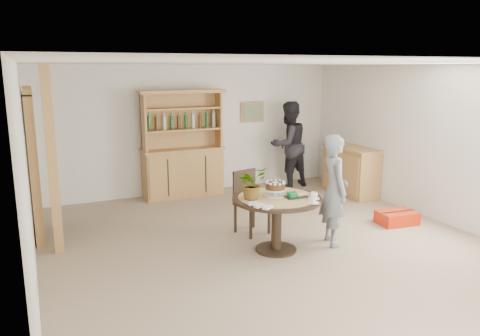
% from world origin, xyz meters
% --- Properties ---
extents(ground, '(7.00, 7.00, 0.00)m').
position_xyz_m(ground, '(0.00, 0.00, 0.00)').
color(ground, tan).
rests_on(ground, ground).
extents(room_shell, '(6.04, 7.04, 2.52)m').
position_xyz_m(room_shell, '(0.00, 0.01, 1.74)').
color(room_shell, white).
rests_on(room_shell, ground).
extents(doorway, '(0.13, 1.10, 2.18)m').
position_xyz_m(doorway, '(-2.93, 2.00, 1.11)').
color(doorway, black).
rests_on(doorway, ground).
extents(pine_post, '(0.12, 0.12, 2.50)m').
position_xyz_m(pine_post, '(-2.70, 1.20, 1.25)').
color(pine_post, tan).
rests_on(pine_post, ground).
extents(hutch, '(1.62, 0.54, 2.04)m').
position_xyz_m(hutch, '(-0.30, 3.24, 0.69)').
color(hutch, tan).
rests_on(hutch, ground).
extents(sideboard, '(0.54, 1.26, 0.94)m').
position_xyz_m(sideboard, '(2.74, 2.00, 0.47)').
color(sideboard, tan).
rests_on(sideboard, ground).
extents(dining_table, '(1.20, 1.20, 0.76)m').
position_xyz_m(dining_table, '(-0.00, 0.04, 0.60)').
color(dining_table, black).
rests_on(dining_table, ground).
extents(dining_chair, '(0.51, 0.51, 0.95)m').
position_xyz_m(dining_chair, '(-0.02, 0.87, 0.54)').
color(dining_chair, black).
rests_on(dining_chair, ground).
extents(birthday_cake, '(0.30, 0.30, 0.20)m').
position_xyz_m(birthday_cake, '(-0.00, 0.09, 0.88)').
color(birthday_cake, white).
rests_on(birthday_cake, dining_table).
extents(flower_vase, '(0.47, 0.44, 0.42)m').
position_xyz_m(flower_vase, '(-0.35, 0.09, 0.97)').
color(flower_vase, '#3F7233').
rests_on(flower_vase, dining_table).
extents(gift_tray, '(0.30, 0.20, 0.08)m').
position_xyz_m(gift_tray, '(0.21, -0.08, 0.79)').
color(gift_tray, black).
rests_on(gift_tray, dining_table).
extents(coffee_cup_a, '(0.15, 0.15, 0.09)m').
position_xyz_m(coffee_cup_a, '(0.40, -0.24, 0.80)').
color(coffee_cup_a, white).
rests_on(coffee_cup_a, dining_table).
extents(coffee_cup_b, '(0.15, 0.15, 0.08)m').
position_xyz_m(coffee_cup_b, '(0.28, -0.41, 0.79)').
color(coffee_cup_b, white).
rests_on(coffee_cup_b, dining_table).
extents(napkins, '(0.24, 0.33, 0.03)m').
position_xyz_m(napkins, '(-0.41, -0.27, 0.77)').
color(napkins, white).
rests_on(napkins, dining_table).
extents(teen_boy, '(0.51, 0.65, 1.56)m').
position_xyz_m(teen_boy, '(0.85, -0.06, 0.78)').
color(teen_boy, slate).
rests_on(teen_boy, ground).
extents(adult_person, '(0.97, 0.82, 1.78)m').
position_xyz_m(adult_person, '(1.90, 3.00, 0.89)').
color(adult_person, black).
rests_on(adult_person, ground).
extents(red_suitcase, '(0.64, 0.46, 0.21)m').
position_xyz_m(red_suitcase, '(2.29, 0.22, 0.10)').
color(red_suitcase, red).
rests_on(red_suitcase, ground).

